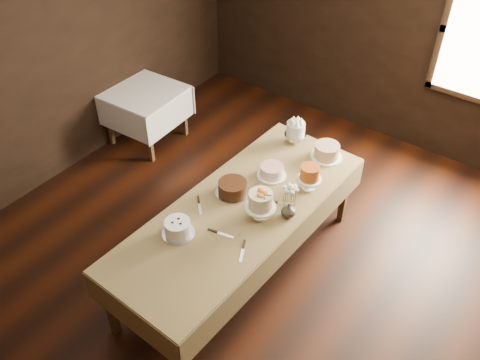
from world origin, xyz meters
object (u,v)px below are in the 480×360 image
Objects in this scene: cake_server_b at (242,255)px; cake_server_c at (257,182)px; cake_server_e at (200,209)px; cake_flowers at (260,206)px; display_table at (240,214)px; cake_swirl at (178,228)px; cake_caramel at (309,179)px; side_table at (144,97)px; cake_speckled at (327,152)px; flower_vase at (288,210)px; cake_server_a at (225,235)px; cake_lattice at (272,172)px; cake_server_d at (286,203)px; cake_meringue at (295,133)px; cake_chocolate at (233,188)px.

cake_server_c is (-0.42, 0.81, 0.00)m from cake_server_b.
cake_flowers is at bearing 70.78° from cake_server_e.
cake_swirl reaches higher than display_table.
cake_swirl is at bearing -116.55° from cake_caramel.
cake_speckled is at bearing 1.14° from side_table.
cake_caramel is (2.61, -0.46, 0.30)m from side_table.
cake_server_b is at bearing -94.96° from flower_vase.
side_table is 3.75× the size of cake_server_a.
cake_flowers is 1.16× the size of cake_server_b.
cake_server_d is (0.32, -0.25, -0.05)m from cake_lattice.
side_table is 3.38× the size of cake_caramel.
display_table is 0.27m from cake_flowers.
cake_swirl is (-0.09, -1.70, -0.04)m from cake_meringue.
cake_server_b is (0.34, -0.43, 0.06)m from display_table.
cake_lattice is at bearing 138.69° from flower_vase.
cake_meringue is 0.78m from cake_server_c.
flower_vase is (0.54, -0.97, -0.04)m from cake_meringue.
cake_swirl is at bearing -148.11° from cake_server_d.
cake_chocolate is 0.57m from flower_vase.
cake_caramel reaches higher than cake_chocolate.
cake_caramel is 1.11× the size of cake_server_d.
cake_speckled is 0.82m from cake_server_d.
cake_speckled is 0.88× the size of cake_chocolate.
cake_speckled is 1.45m from cake_server_a.
cake_server_a is 0.40m from cake_server_e.
display_table is at bearing 179.37° from cake_server_c.
cake_caramel is at bearing -10.09° from side_table.
cake_server_a is 0.66m from cake_server_d.
cake_server_c is 1.00× the size of cake_server_e.
cake_server_c is (0.15, 0.93, -0.06)m from cake_swirl.
display_table is 0.55m from cake_server_b.
cake_lattice reaches higher than display_table.
cake_server_e is (-0.62, 0.21, 0.00)m from cake_server_b.
cake_swirl is 1.19× the size of cake_server_b.
cake_caramel is 1.99× the size of flower_vase.
cake_speckled is (2.51, 0.05, 0.25)m from side_table.
cake_lattice is 1.05m from cake_server_b.
cake_lattice is 1.30× the size of cake_server_c.
cake_flowers is 0.49m from cake_server_b.
cake_server_a is (0.33, 0.22, -0.06)m from cake_swirl.
cake_meringue is (-0.15, 1.15, 0.17)m from display_table.
cake_swirl is at bearing -126.39° from cake_flowers.
cake_lattice is (2.23, -0.51, 0.23)m from side_table.
cake_caramel reaches higher than cake_lattice.
cake_server_e is (1.98, -1.28, 0.19)m from side_table.
cake_swirl reaches higher than cake_server_a.
flower_vase reaches higher than cake_server_b.
cake_meringue is at bearing 87.10° from cake_swirl.
cake_server_d is 1.80× the size of flower_vase.
side_table is 3.39× the size of cake_meringue.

